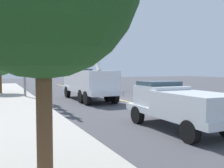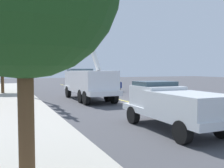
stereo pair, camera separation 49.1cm
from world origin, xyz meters
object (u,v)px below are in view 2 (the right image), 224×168
Objects in this scene: traffic_signal_mast at (28,34)px; traffic_cone_trailing at (96,91)px; utility_bucket_truck at (88,81)px; service_pickup_truck at (173,104)px; traffic_cone_mid_rear at (116,96)px; passing_minivan at (107,83)px; traffic_cone_mid_front at (159,107)px.

traffic_cone_trailing is at bearing -74.08° from traffic_signal_mast.
utility_bucket_truck is 10.37× the size of traffic_cone_trailing.
service_pickup_truck is 7.08× the size of traffic_cone_trailing.
traffic_cone_trailing is (15.78, -2.05, -0.73)m from service_pickup_truck.
traffic_signal_mast reaches higher than traffic_cone_mid_rear.
traffic_signal_mast is at bearing 123.87° from passing_minivan.
traffic_cone_mid_rear is at bearing -2.51° from traffic_cone_mid_front.
service_pickup_truck is 0.70× the size of traffic_signal_mast.
traffic_cone_trailing is at bearing -7.41° from service_pickup_truck.
traffic_signal_mast is (13.85, 4.71, 4.53)m from service_pickup_truck.
traffic_signal_mast is at bearing 67.73° from utility_bucket_truck.
passing_minivan reaches higher than traffic_cone_trailing.
service_pickup_truck is 7.17× the size of traffic_cone_mid_rear.
service_pickup_truck is 6.52× the size of traffic_cone_mid_front.
traffic_cone_mid_front reaches higher than traffic_cone_trailing.
traffic_cone_trailing is (3.86, -2.05, -1.21)m from utility_bucket_truck.
passing_minivan is at bearing -14.14° from service_pickup_truck.
utility_bucket_truck is at bearing 148.90° from passing_minivan.
passing_minivan is at bearing -11.81° from traffic_cone_mid_front.
service_pickup_truck is 15.32m from traffic_signal_mast.
utility_bucket_truck is 4.53m from traffic_cone_trailing.
passing_minivan reaches higher than traffic_cone_mid_rear.
traffic_cone_trailing reaches higher than traffic_cone_mid_rear.
utility_bucket_truck is at bearing 49.08° from traffic_cone_mid_rear.
passing_minivan is 17.30m from traffic_cone_mid_front.
service_pickup_truck is at bearing 172.59° from traffic_cone_trailing.
traffic_signal_mast is at bearing 31.59° from traffic_cone_mid_front.
utility_bucket_truck reaches higher than traffic_cone_trailing.
passing_minivan is at bearing -17.62° from traffic_cone_mid_rear.
traffic_cone_trailing is 8.79m from traffic_signal_mast.
utility_bucket_truck is 9.55× the size of traffic_cone_mid_front.
traffic_signal_mast is (3.59, 6.63, 5.27)m from traffic_cone_mid_rear.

